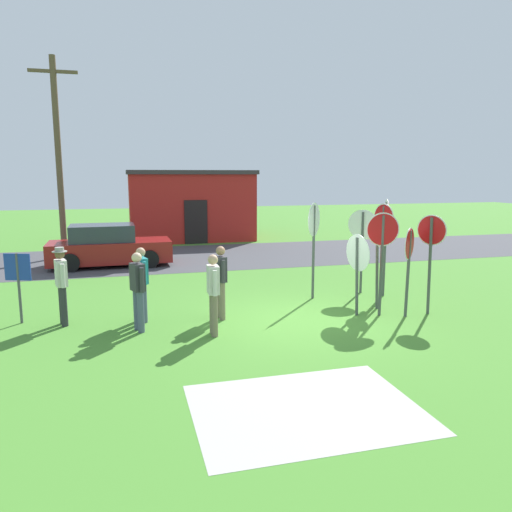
{
  "coord_description": "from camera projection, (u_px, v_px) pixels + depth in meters",
  "views": [
    {
      "loc": [
        -3.74,
        -10.13,
        3.28
      ],
      "look_at": [
        -0.65,
        1.33,
        1.3
      ],
      "focal_mm": 34.18,
      "sensor_mm": 36.0,
      "label": 1
    }
  ],
  "objects": [
    {
      "name": "building_background",
      "position": [
        189.0,
        204.0,
        25.58
      ],
      "size": [
        6.27,
        5.16,
        3.51
      ],
      "color": "#B2231E",
      "rests_on": "ground"
    },
    {
      "name": "parked_car_on_street",
      "position": [
        109.0,
        247.0,
        17.73
      ],
      "size": [
        4.34,
        2.1,
        1.51
      ],
      "color": "maroon",
      "rests_on": "ground"
    },
    {
      "name": "stop_sign_tallest",
      "position": [
        362.0,
        236.0,
        13.47
      ],
      "size": [
        0.65,
        0.51,
        2.34
      ],
      "color": "#474C4C",
      "rests_on": "ground"
    },
    {
      "name": "person_with_sunhat",
      "position": [
        213.0,
        290.0,
        9.97
      ],
      "size": [
        0.23,
        0.57,
        1.69
      ],
      "color": "#7A6B56",
      "rests_on": "ground"
    },
    {
      "name": "stop_sign_center_cluster",
      "position": [
        314.0,
        232.0,
        12.83
      ],
      "size": [
        0.59,
        0.67,
        2.57
      ],
      "color": "#474C4C",
      "rests_on": "ground"
    },
    {
      "name": "stop_sign_leaning_left",
      "position": [
        382.0,
        245.0,
        11.26
      ],
      "size": [
        0.77,
        0.15,
        2.43
      ],
      "color": "#474C4C",
      "rests_on": "ground"
    },
    {
      "name": "person_in_teal",
      "position": [
        221.0,
        278.0,
        11.12
      ],
      "size": [
        0.24,
        0.57,
        1.69
      ],
      "color": "#7A6B56",
      "rests_on": "ground"
    },
    {
      "name": "person_in_blue",
      "position": [
        62.0,
        281.0,
        10.63
      ],
      "size": [
        0.31,
        0.55,
        1.74
      ],
      "color": "#2D2D33",
      "rests_on": "ground"
    },
    {
      "name": "info_panel_leftmost",
      "position": [
        18.0,
        276.0,
        10.74
      ],
      "size": [
        0.57,
        0.23,
        1.58
      ],
      "color": "#4C4C51",
      "rests_on": "ground"
    },
    {
      "name": "person_near_signs",
      "position": [
        142.0,
        280.0,
        10.9
      ],
      "size": [
        0.3,
        0.55,
        1.69
      ],
      "color": "#4C5670",
      "rests_on": "ground"
    },
    {
      "name": "stop_sign_far_back",
      "position": [
        358.0,
        261.0,
        11.3
      ],
      "size": [
        0.21,
        0.85,
        1.93
      ],
      "color": "#474C4C",
      "rests_on": "ground"
    },
    {
      "name": "stop_sign_leaning_right",
      "position": [
        378.0,
        245.0,
        11.86
      ],
      "size": [
        0.28,
        0.76,
        2.33
      ],
      "color": "#474C4C",
      "rests_on": "ground"
    },
    {
      "name": "person_holding_notes",
      "position": [
        138.0,
        287.0,
        10.21
      ],
      "size": [
        0.33,
        0.54,
        1.69
      ],
      "color": "#4C5670",
      "rests_on": "ground"
    },
    {
      "name": "stop_sign_rear_right",
      "position": [
        386.0,
        229.0,
        13.09
      ],
      "size": [
        0.36,
        0.84,
        2.65
      ],
      "color": "#474C4C",
      "rests_on": "ground"
    },
    {
      "name": "ground_plane",
      "position": [
        298.0,
        320.0,
        11.15
      ],
      "size": [
        80.0,
        80.0,
        0.0
      ],
      "primitive_type": "plane",
      "color": "#47842D"
    },
    {
      "name": "stop_sign_nearest",
      "position": [
        409.0,
        257.0,
        11.19
      ],
      "size": [
        0.56,
        0.52,
        2.09
      ],
      "color": "#474C4C",
      "rests_on": "ground"
    },
    {
      "name": "concrete_path",
      "position": [
        306.0,
        408.0,
        6.92
      ],
      "size": [
        3.2,
        2.4,
        0.01
      ],
      "primitive_type": "cube",
      "color": "#ADAAA3",
      "rests_on": "ground"
    },
    {
      "name": "stop_sign_rear_left",
      "position": [
        383.0,
        235.0,
        12.66
      ],
      "size": [
        0.17,
        0.73,
        2.55
      ],
      "color": "#474C4C",
      "rests_on": "ground"
    },
    {
      "name": "street_asphalt",
      "position": [
        221.0,
        256.0,
        19.99
      ],
      "size": [
        60.0,
        6.4,
        0.01
      ],
      "primitive_type": "cube",
      "color": "#424247",
      "rests_on": "ground"
    },
    {
      "name": "utility_pole",
      "position": [
        58.0,
        154.0,
        19.11
      ],
      "size": [
        1.8,
        0.24,
        7.79
      ],
      "color": "brown",
      "rests_on": "ground"
    },
    {
      "name": "stop_sign_low_front",
      "position": [
        431.0,
        247.0,
        11.37
      ],
      "size": [
        0.39,
        0.63,
        2.37
      ],
      "color": "#474C4C",
      "rests_on": "ground"
    }
  ]
}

